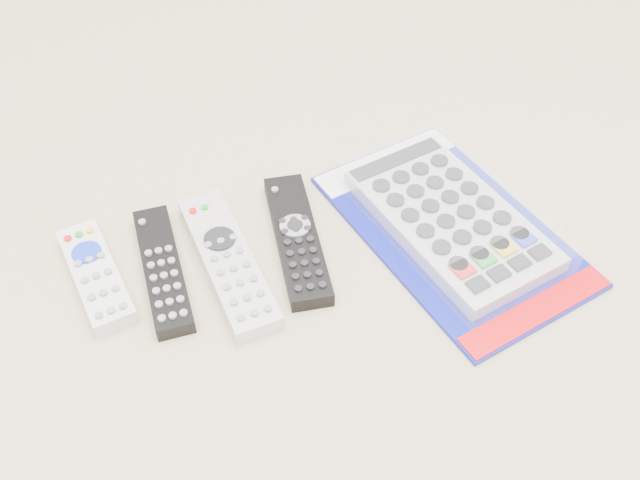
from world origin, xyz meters
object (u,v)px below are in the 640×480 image
object	(u,v)px
remote_slim_black	(163,269)
remote_silver_dvd	(228,261)
jumbo_remote_packaged	(451,217)
remote_small_grey	(96,276)
remote_large_black	(297,239)

from	to	relation	value
remote_slim_black	remote_silver_dvd	distance (m)	0.08
remote_silver_dvd	jumbo_remote_packaged	bearing A→B (deg)	-10.15
remote_slim_black	jumbo_remote_packaged	size ratio (longest dim) A/B	0.52
remote_small_grey	remote_large_black	size ratio (longest dim) A/B	0.79
remote_small_grey	remote_large_black	xyz separation A→B (m)	(0.24, -0.02, -0.00)
remote_small_grey	remote_silver_dvd	size ratio (longest dim) A/B	0.74
remote_slim_black	remote_large_black	world-z (taller)	same
remote_silver_dvd	remote_small_grey	bearing A→B (deg)	164.32
jumbo_remote_packaged	remote_small_grey	bearing A→B (deg)	160.30
remote_slim_black	jumbo_remote_packaged	bearing A→B (deg)	-5.21
remote_large_black	jumbo_remote_packaged	xyz separation A→B (m)	(0.19, -0.04, 0.01)
remote_small_grey	remote_slim_black	xyz separation A→B (m)	(0.07, -0.02, -0.00)
remote_silver_dvd	remote_large_black	bearing A→B (deg)	1.50
remote_large_black	jumbo_remote_packaged	size ratio (longest dim) A/B	0.57
remote_small_grey	remote_silver_dvd	world-z (taller)	same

